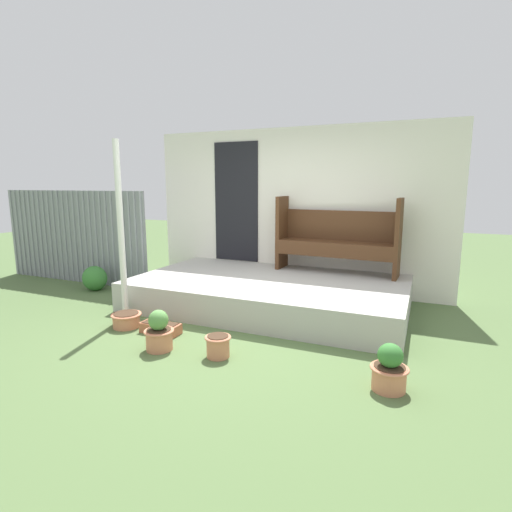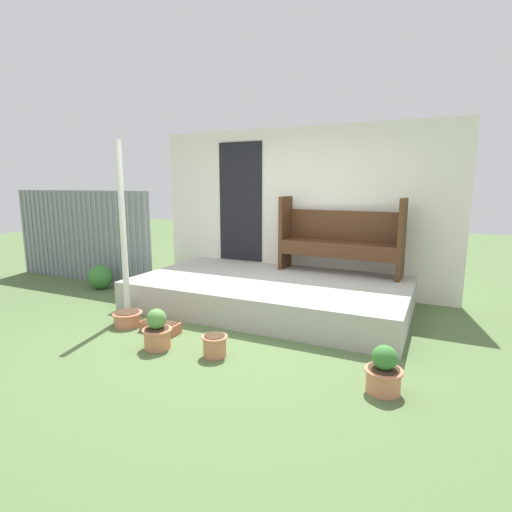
{
  "view_description": "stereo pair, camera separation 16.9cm",
  "coord_description": "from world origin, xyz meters",
  "px_view_note": "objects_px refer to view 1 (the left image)",
  "views": [
    {
      "loc": [
        1.96,
        -4.02,
        1.71
      ],
      "look_at": [
        0.07,
        0.38,
        0.85
      ],
      "focal_mm": 28.0,
      "sensor_mm": 36.0,
      "label": 1
    },
    {
      "loc": [
        2.11,
        -3.95,
        1.71
      ],
      "look_at": [
        0.07,
        0.38,
        0.85
      ],
      "focal_mm": 28.0,
      "sensor_mm": 36.0,
      "label": 2
    }
  ],
  "objects_px": {
    "flower_pot_middle": "(159,333)",
    "flower_pot_right": "(218,345)",
    "support_post": "(121,232)",
    "shrub_by_fence": "(95,278)",
    "planter_box_rect": "(161,328)",
    "flower_pot_left": "(126,319)",
    "flower_pot_far_right": "(389,370)",
    "bench": "(337,236)"
  },
  "relations": [
    {
      "from": "flower_pot_middle",
      "to": "flower_pot_right",
      "type": "height_order",
      "value": "flower_pot_middle"
    },
    {
      "from": "flower_pot_right",
      "to": "flower_pot_far_right",
      "type": "bearing_deg",
      "value": -0.29
    },
    {
      "from": "flower_pot_far_right",
      "to": "shrub_by_fence",
      "type": "relative_size",
      "value": 1.0
    },
    {
      "from": "shrub_by_fence",
      "to": "flower_pot_left",
      "type": "bearing_deg",
      "value": -34.99
    },
    {
      "from": "support_post",
      "to": "flower_pot_middle",
      "type": "xyz_separation_m",
      "value": [
        1.03,
        -0.67,
        -0.94
      ]
    },
    {
      "from": "planter_box_rect",
      "to": "shrub_by_fence",
      "type": "xyz_separation_m",
      "value": [
        -2.16,
        1.16,
        0.14
      ]
    },
    {
      "from": "flower_pot_right",
      "to": "flower_pot_middle",
      "type": "bearing_deg",
      "value": -172.38
    },
    {
      "from": "support_post",
      "to": "flower_pot_left",
      "type": "xyz_separation_m",
      "value": [
        0.24,
        -0.26,
        -1.03
      ]
    },
    {
      "from": "flower_pot_left",
      "to": "shrub_by_fence",
      "type": "relative_size",
      "value": 0.89
    },
    {
      "from": "flower_pot_middle",
      "to": "flower_pot_left",
      "type": "bearing_deg",
      "value": 152.88
    },
    {
      "from": "planter_box_rect",
      "to": "flower_pot_far_right",
      "type": "bearing_deg",
      "value": -7.03
    },
    {
      "from": "support_post",
      "to": "flower_pot_right",
      "type": "relative_size",
      "value": 8.41
    },
    {
      "from": "flower_pot_left",
      "to": "flower_pot_middle",
      "type": "relative_size",
      "value": 0.84
    },
    {
      "from": "flower_pot_right",
      "to": "planter_box_rect",
      "type": "bearing_deg",
      "value": 161.66
    },
    {
      "from": "flower_pot_middle",
      "to": "flower_pot_right",
      "type": "relative_size",
      "value": 1.61
    },
    {
      "from": "planter_box_rect",
      "to": "shrub_by_fence",
      "type": "relative_size",
      "value": 1.18
    },
    {
      "from": "bench",
      "to": "flower_pot_middle",
      "type": "relative_size",
      "value": 4.22
    },
    {
      "from": "support_post",
      "to": "flower_pot_right",
      "type": "bearing_deg",
      "value": -19.02
    },
    {
      "from": "flower_pot_left",
      "to": "support_post",
      "type": "bearing_deg",
      "value": 132.5
    },
    {
      "from": "flower_pot_right",
      "to": "flower_pot_left",
      "type": "bearing_deg",
      "value": 167.63
    },
    {
      "from": "flower_pot_right",
      "to": "shrub_by_fence",
      "type": "relative_size",
      "value": 0.66
    },
    {
      "from": "support_post",
      "to": "flower_pot_middle",
      "type": "distance_m",
      "value": 1.54
    },
    {
      "from": "bench",
      "to": "flower_pot_right",
      "type": "xyz_separation_m",
      "value": [
        -0.62,
        -2.59,
        -0.84
      ]
    },
    {
      "from": "support_post",
      "to": "flower_pot_middle",
      "type": "relative_size",
      "value": 5.22
    },
    {
      "from": "bench",
      "to": "flower_pot_left",
      "type": "bearing_deg",
      "value": -129.32
    },
    {
      "from": "bench",
      "to": "flower_pot_left",
      "type": "distance_m",
      "value": 3.18
    },
    {
      "from": "flower_pot_far_right",
      "to": "planter_box_rect",
      "type": "height_order",
      "value": "flower_pot_far_right"
    },
    {
      "from": "flower_pot_middle",
      "to": "planter_box_rect",
      "type": "xyz_separation_m",
      "value": [
        -0.28,
        0.4,
        -0.13
      ]
    },
    {
      "from": "support_post",
      "to": "flower_pot_far_right",
      "type": "height_order",
      "value": "support_post"
    },
    {
      "from": "flower_pot_right",
      "to": "planter_box_rect",
      "type": "relative_size",
      "value": 0.56
    },
    {
      "from": "flower_pot_left",
      "to": "planter_box_rect",
      "type": "bearing_deg",
      "value": -0.79
    },
    {
      "from": "bench",
      "to": "planter_box_rect",
      "type": "height_order",
      "value": "bench"
    },
    {
      "from": "bench",
      "to": "shrub_by_fence",
      "type": "height_order",
      "value": "bench"
    },
    {
      "from": "flower_pot_right",
      "to": "shrub_by_fence",
      "type": "xyz_separation_m",
      "value": [
        -3.09,
        1.47,
        0.08
      ]
    },
    {
      "from": "flower_pot_middle",
      "to": "shrub_by_fence",
      "type": "height_order",
      "value": "flower_pot_middle"
    },
    {
      "from": "bench",
      "to": "flower_pot_right",
      "type": "height_order",
      "value": "bench"
    },
    {
      "from": "support_post",
      "to": "shrub_by_fence",
      "type": "xyz_separation_m",
      "value": [
        -1.41,
        0.89,
        -0.92
      ]
    },
    {
      "from": "support_post",
      "to": "flower_pot_left",
      "type": "bearing_deg",
      "value": -47.5
    },
    {
      "from": "flower_pot_left",
      "to": "flower_pot_far_right",
      "type": "bearing_deg",
      "value": -6.01
    },
    {
      "from": "support_post",
      "to": "flower_pot_middle",
      "type": "height_order",
      "value": "support_post"
    },
    {
      "from": "support_post",
      "to": "planter_box_rect",
      "type": "height_order",
      "value": "support_post"
    },
    {
      "from": "flower_pot_left",
      "to": "flower_pot_right",
      "type": "bearing_deg",
      "value": -12.37
    }
  ]
}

